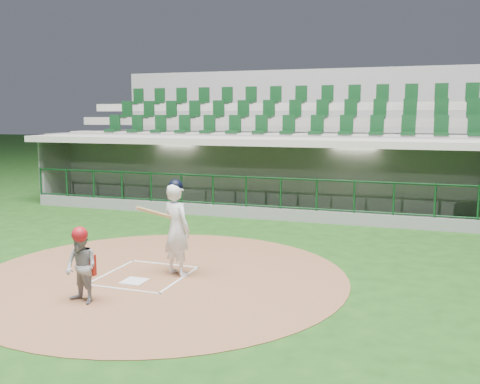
{
  "coord_description": "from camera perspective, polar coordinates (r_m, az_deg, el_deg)",
  "views": [
    {
      "loc": [
        5.0,
        -9.17,
        3.1
      ],
      "look_at": [
        0.96,
        2.6,
        1.3
      ],
      "focal_mm": 40.0,
      "sensor_mm": 36.0,
      "label": 1
    }
  ],
  "objects": [
    {
      "name": "home_plate",
      "position": [
        10.3,
        -11.2,
        -9.32
      ],
      "size": [
        0.43,
        0.43,
        0.02
      ],
      "primitive_type": "cube",
      "color": "white",
      "rests_on": "dirt_circle"
    },
    {
      "name": "batter",
      "position": [
        10.38,
        -6.81,
        -3.8
      ],
      "size": [
        0.92,
        0.97,
        1.88
      ],
      "color": "white",
      "rests_on": "dirt_circle"
    },
    {
      "name": "dugout_structure",
      "position": [
        17.8,
        2.87,
        1.33
      ],
      "size": [
        16.4,
        3.7,
        3.0
      ],
      "color": "gray",
      "rests_on": "ground"
    },
    {
      "name": "ground",
      "position": [
        10.89,
        -9.34,
        -8.42
      ],
      "size": [
        120.0,
        120.0,
        0.0
      ],
      "primitive_type": "plane",
      "color": "#174012",
      "rests_on": "ground"
    },
    {
      "name": "dirt_circle",
      "position": [
        10.58,
        -8.41,
        -8.86
      ],
      "size": [
        7.2,
        7.2,
        0.01
      ],
      "primitive_type": "cylinder",
      "color": "brown",
      "rests_on": "ground"
    },
    {
      "name": "batter_box_chalk",
      "position": [
        10.63,
        -10.11,
        -8.75
      ],
      "size": [
        1.55,
        1.8,
        0.01
      ],
      "color": "white",
      "rests_on": "ground"
    },
    {
      "name": "catcher",
      "position": [
        9.25,
        -16.58,
        -7.53
      ],
      "size": [
        0.69,
        0.6,
        1.29
      ],
      "color": "gray",
      "rests_on": "dirt_circle"
    },
    {
      "name": "seating_deck",
      "position": [
        20.75,
        4.97,
        3.57
      ],
      "size": [
        17.0,
        6.72,
        5.15
      ],
      "color": "slate",
      "rests_on": "ground"
    }
  ]
}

